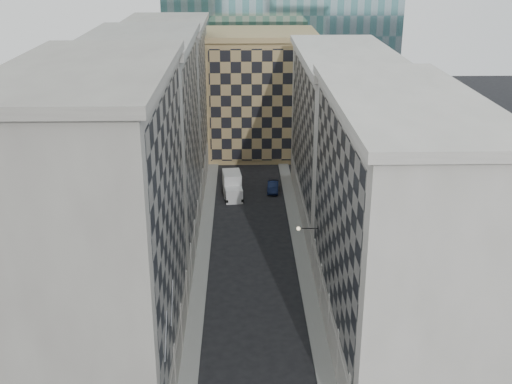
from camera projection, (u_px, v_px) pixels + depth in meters
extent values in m
cube|color=gray|center=(202.00, 259.00, 67.20)|extent=(1.50, 100.00, 0.15)
cube|color=gray|center=(302.00, 258.00, 67.44)|extent=(1.50, 100.00, 0.15)
cube|color=gray|center=(101.00, 238.00, 45.23)|extent=(10.00, 22.00, 23.00)
cube|color=gray|center=(170.00, 218.00, 44.80)|extent=(0.25, 19.36, 18.00)
cube|color=gray|center=(176.00, 355.00, 48.90)|extent=(0.45, 21.12, 3.20)
cube|color=gray|center=(85.00, 70.00, 40.97)|extent=(10.80, 22.80, 0.70)
cylinder|color=gray|center=(170.00, 371.00, 46.12)|extent=(0.90, 0.90, 4.40)
cylinder|color=gray|center=(177.00, 328.00, 51.25)|extent=(0.90, 0.90, 4.40)
cylinder|color=gray|center=(182.00, 293.00, 56.38)|extent=(0.90, 0.90, 4.40)
cube|color=gray|center=(145.00, 151.00, 65.93)|extent=(10.00, 22.00, 22.00)
cube|color=gray|center=(192.00, 137.00, 65.50)|extent=(0.25, 19.36, 17.00)
cube|color=gray|center=(195.00, 234.00, 69.42)|extent=(0.45, 21.12, 3.20)
cube|color=gray|center=(137.00, 39.00, 61.85)|extent=(10.80, 22.80, 0.70)
cylinder|color=gray|center=(187.00, 264.00, 61.51)|extent=(0.90, 0.90, 4.40)
cylinder|color=gray|center=(191.00, 240.00, 66.64)|extent=(0.90, 0.90, 4.40)
cylinder|color=gray|center=(195.00, 219.00, 71.77)|extent=(0.90, 0.90, 4.40)
cylinder|color=gray|center=(198.00, 201.00, 76.90)|extent=(0.90, 0.90, 4.40)
cube|color=gray|center=(167.00, 106.00, 86.63)|extent=(10.00, 22.00, 21.00)
cube|color=gray|center=(203.00, 95.00, 86.20)|extent=(0.25, 19.36, 16.00)
cube|color=gray|center=(205.00, 168.00, 89.94)|extent=(0.45, 21.12, 3.20)
cube|color=gray|center=(163.00, 24.00, 82.73)|extent=(10.80, 22.80, 0.70)
cylinder|color=gray|center=(200.00, 185.00, 82.03)|extent=(0.90, 0.90, 4.40)
cylinder|color=gray|center=(203.00, 170.00, 87.16)|extent=(0.90, 0.90, 4.40)
cylinder|color=gray|center=(205.00, 158.00, 92.29)|extent=(0.90, 0.90, 4.40)
cylinder|color=gray|center=(206.00, 147.00, 97.42)|extent=(0.90, 0.90, 4.40)
cube|color=#B9B4AA|center=(396.00, 231.00, 50.00)|extent=(10.00, 26.00, 20.00)
cube|color=gray|center=(335.00, 214.00, 49.35)|extent=(0.25, 22.88, 15.00)
cube|color=#B9B4AA|center=(331.00, 324.00, 52.92)|extent=(0.45, 24.96, 3.20)
cube|color=#B9B4AA|center=(408.00, 100.00, 46.28)|extent=(10.80, 26.80, 0.70)
cylinder|color=#B9B4AA|center=(342.00, 356.00, 47.85)|extent=(0.90, 0.90, 4.40)
cylinder|color=#B9B4AA|center=(333.00, 318.00, 52.71)|extent=(0.90, 0.90, 4.40)
cylinder|color=#B9B4AA|center=(325.00, 286.00, 57.56)|extent=(0.90, 0.90, 4.40)
cylinder|color=#B9B4AA|center=(318.00, 260.00, 62.41)|extent=(0.90, 0.90, 4.40)
cube|color=#B9B4AA|center=(344.00, 139.00, 75.37)|extent=(10.00, 28.00, 19.00)
cube|color=gray|center=(303.00, 127.00, 74.72)|extent=(0.25, 24.64, 14.00)
cube|color=#B9B4AA|center=(301.00, 202.00, 78.10)|extent=(0.45, 26.88, 3.20)
cube|color=#B9B4AA|center=(348.00, 55.00, 71.82)|extent=(10.80, 28.80, 0.70)
cube|color=tan|center=(260.00, 96.00, 99.59)|extent=(16.00, 14.00, 18.00)
cube|color=tan|center=(262.00, 106.00, 92.97)|extent=(15.20, 0.25, 16.50)
cube|color=tan|center=(261.00, 34.00, 96.21)|extent=(16.80, 14.80, 0.80)
cube|color=#312C26|center=(246.00, 49.00, 110.81)|extent=(6.00, 6.00, 28.00)
cylinder|color=gray|center=(166.00, 336.00, 40.08)|extent=(0.10, 2.33, 2.33)
cylinder|color=gray|center=(172.00, 303.00, 43.81)|extent=(0.10, 2.33, 2.33)
cylinder|color=black|center=(308.00, 228.00, 59.63)|extent=(1.80, 0.08, 0.08)
sphere|color=#FFE5B2|center=(298.00, 229.00, 59.61)|extent=(0.36, 0.36, 0.36)
cube|color=silver|center=(234.00, 195.00, 82.32)|extent=(2.39, 2.56, 1.77)
cube|color=silver|center=(232.00, 183.00, 84.45)|extent=(2.61, 3.75, 3.05)
cylinder|color=black|center=(227.00, 201.00, 81.63)|extent=(0.38, 0.91, 0.88)
cylinder|color=black|center=(242.00, 200.00, 81.86)|extent=(0.38, 0.91, 0.88)
cylinder|color=black|center=(224.00, 188.00, 85.82)|extent=(0.38, 0.91, 0.88)
cylinder|color=black|center=(239.00, 187.00, 86.05)|extent=(0.38, 0.91, 0.88)
imported|color=#0E1836|center=(273.00, 187.00, 85.69)|extent=(1.74, 4.21, 1.35)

